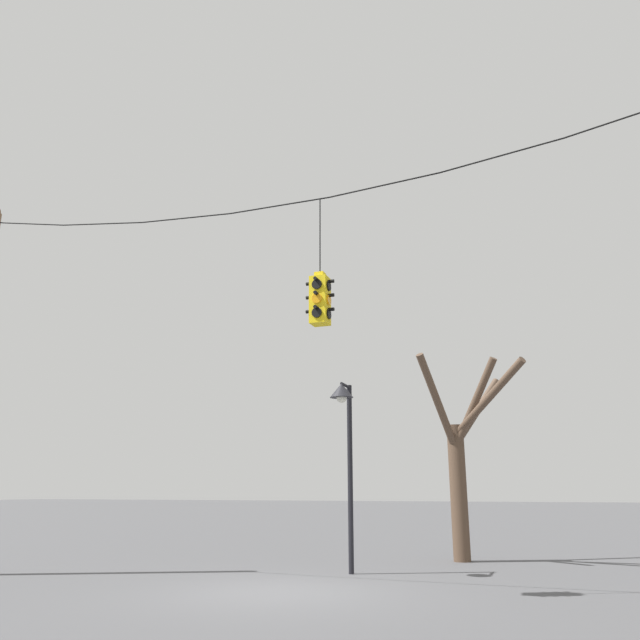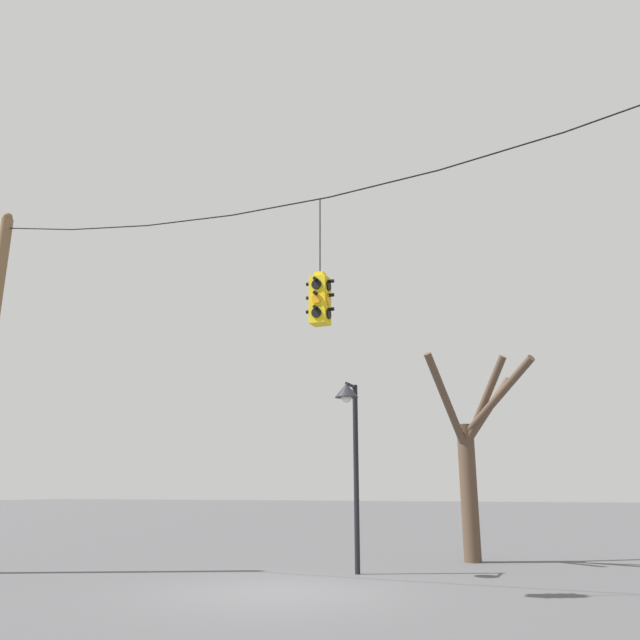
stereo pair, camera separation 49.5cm
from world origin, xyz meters
TOP-DOWN VIEW (x-y plane):
  - ground_plane at (0.00, 0.00)m, footprint 200.00×200.00m
  - span_wire at (0.00, -0.37)m, footprint 15.85×0.03m
  - traffic_light_near_left_pole at (0.93, -0.37)m, footprint 0.58×0.58m
  - street_lamp at (0.49, 2.53)m, footprint 0.55×0.93m
  - bare_tree at (2.67, 6.14)m, footprint 2.82×2.88m

SIDE VIEW (x-z plane):
  - ground_plane at x=0.00m, z-range 0.00..0.00m
  - bare_tree at x=2.67m, z-range -0.01..5.32m
  - street_lamp at x=0.49m, z-range 1.24..5.48m
  - traffic_light_near_left_pole at x=0.93m, z-range 4.08..6.74m
  - span_wire at x=0.00m, z-range 7.42..8.28m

